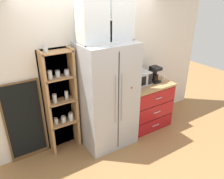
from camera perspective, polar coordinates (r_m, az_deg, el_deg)
ground_plane at (r=4.25m, az=-1.16°, el=-12.92°), size 10.77×10.77×0.00m
wall_back_cream at (r=3.94m, az=-4.36°, el=5.09°), size 5.06×0.10×2.55m
refrigerator at (r=3.75m, az=-1.29°, el=-1.63°), size 0.90×0.72×1.86m
pantry_shelf_column at (r=3.71m, az=-13.48°, el=-2.58°), size 0.54×0.28×1.88m
counter_cabinet at (r=4.49m, az=8.89°, el=-3.82°), size 0.93×0.66×0.94m
microwave at (r=4.14m, az=6.70°, el=2.91°), size 0.44×0.33×0.26m
coffee_maker at (r=4.34m, az=10.99°, el=4.01°), size 0.17×0.20×0.31m
mug_cream at (r=4.51m, az=13.26°, el=3.12°), size 0.12×0.09×0.09m
bottle_amber at (r=4.29m, az=8.93°, el=3.16°), size 0.06×0.06×0.24m
bottle_green at (r=4.23m, az=9.52°, el=3.14°), size 0.06×0.06×0.28m
upper_cabinet at (r=3.42m, az=-1.93°, el=17.98°), size 0.87×0.32×0.67m
chalkboard_menu at (r=3.75m, az=-21.81°, el=-7.80°), size 0.60×0.04×1.37m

